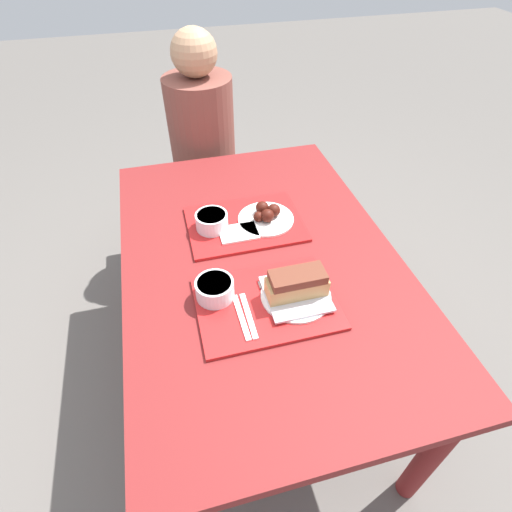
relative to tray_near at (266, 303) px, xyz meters
name	(u,v)px	position (x,y,z in m)	size (l,w,h in m)	color
ground_plane	(259,369)	(0.04, 0.21, -0.74)	(12.00, 12.00, 0.00)	#605B56
picnic_table	(260,275)	(0.04, 0.21, -0.10)	(0.93, 1.41, 0.73)	maroon
picnic_bench_far	(218,191)	(0.04, 1.14, -0.35)	(0.88, 0.28, 0.46)	maroon
tray_near	(266,303)	(0.00, 0.00, 0.00)	(0.42, 0.31, 0.01)	red
tray_far	(245,224)	(0.03, 0.39, 0.00)	(0.42, 0.31, 0.01)	red
bowl_coleslaw_near	(215,288)	(-0.14, 0.06, 0.04)	(0.12, 0.12, 0.06)	silver
brisket_sandwich_plate	(297,288)	(0.09, 0.00, 0.04)	(0.22, 0.22, 0.10)	white
plastic_fork_near	(241,317)	(-0.09, -0.04, 0.01)	(0.02, 0.17, 0.00)	white
plastic_knife_near	(249,315)	(-0.06, -0.04, 0.01)	(0.02, 0.17, 0.00)	white
condiment_packet	(265,284)	(0.01, 0.07, 0.01)	(0.04, 0.03, 0.01)	#A59E93
bowl_coleslaw_far	(212,220)	(-0.10, 0.39, 0.04)	(0.12, 0.12, 0.06)	silver
wings_plate_far	(266,215)	(0.11, 0.39, 0.03)	(0.21, 0.21, 0.06)	white
napkin_far	(239,233)	(-0.01, 0.33, 0.01)	(0.14, 0.10, 0.01)	white
person_seated_across	(201,125)	(-0.02, 1.14, 0.05)	(0.33, 0.33, 0.77)	brown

